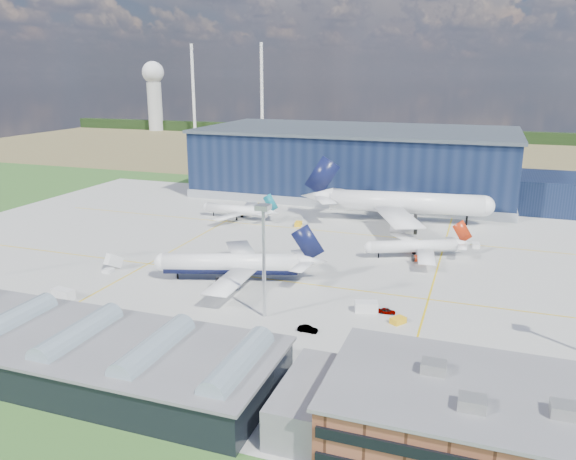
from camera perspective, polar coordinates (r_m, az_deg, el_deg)
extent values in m
plane|color=#2C5A22|center=(143.00, -1.65, -3.56)|extent=(600.00, 600.00, 0.00)
cube|color=#959691|center=(151.87, -0.29, -2.38)|extent=(220.00, 160.00, 0.06)
cube|color=yellow|center=(134.25, -3.19, -4.84)|extent=(180.00, 0.40, 0.02)
cube|color=yellow|center=(174.58, 2.49, 0.02)|extent=(180.00, 0.40, 0.02)
cube|color=yellow|center=(164.00, -10.20, -1.25)|extent=(0.40, 120.00, 0.02)
cube|color=yellow|center=(144.02, 14.90, -3.92)|extent=(0.40, 120.00, 0.02)
cube|color=olive|center=(352.49, 11.45, 7.64)|extent=(600.00, 220.00, 0.01)
cube|color=black|center=(430.85, 13.07, 9.48)|extent=(600.00, 8.00, 8.00)
cylinder|color=white|center=(474.91, -9.61, 13.95)|extent=(2.40, 2.40, 70.00)
cylinder|color=white|center=(449.07, -2.68, 14.06)|extent=(2.40, 2.40, 70.00)
cylinder|color=silver|center=(500.22, -13.35, 12.10)|extent=(12.00, 12.00, 40.00)
sphere|color=white|center=(499.50, -13.56, 15.31)|extent=(18.00, 18.00, 18.00)
cube|color=#101B37|center=(228.86, 6.98, 6.84)|extent=(120.00, 60.00, 25.00)
cube|color=gray|center=(230.75, 6.89, 4.16)|extent=(121.00, 61.00, 3.20)
cube|color=#475059|center=(227.27, 7.09, 10.08)|extent=(122.00, 62.00, 1.20)
cube|color=#101B37|center=(220.95, 25.17, 3.44)|extent=(24.00, 30.00, 12.00)
cube|color=brown|center=(78.59, 21.79, -18.30)|extent=(45.00, 22.00, 9.00)
cube|color=slate|center=(76.16, 22.16, -15.34)|extent=(46.00, 23.00, 0.50)
cube|color=black|center=(88.93, 21.49, -15.18)|extent=(44.00, 0.40, 1.40)
cube|color=black|center=(87.25, 21.72, -13.19)|extent=(44.00, 0.40, 1.40)
cube|color=#9F9F9B|center=(77.33, 14.58, -13.36)|extent=(3.20, 2.60, 1.60)
cube|color=#9F9F9B|center=(73.70, 26.34, -16.14)|extent=(3.20, 2.60, 1.60)
cube|color=#9F9F9B|center=(71.16, 18.20, -16.40)|extent=(3.20, 2.60, 1.60)
cube|color=black|center=(98.72, -20.33, -11.86)|extent=(65.00, 22.00, 6.00)
cube|color=slate|center=(97.34, -20.51, -10.18)|extent=(66.00, 23.00, 0.50)
cube|color=slate|center=(81.42, 3.05, -17.05)|extent=(10.00, 18.00, 6.00)
cylinder|color=#8BA0AC|center=(106.33, -26.40, -8.52)|extent=(4.40, 18.00, 4.40)
cylinder|color=#8BA0AC|center=(97.26, -20.52, -10.07)|extent=(4.40, 18.00, 4.40)
cylinder|color=#8BA0AC|center=(89.47, -13.45, -11.78)|extent=(4.40, 18.00, 4.40)
cylinder|color=#8BA0AC|center=(83.31, -5.08, -13.55)|extent=(4.40, 18.00, 4.40)
cylinder|color=silver|center=(109.56, -2.46, -3.54)|extent=(0.70, 0.70, 22.00)
cube|color=silver|center=(106.35, -2.53, 2.32)|extent=(2.60, 2.60, 1.00)
cube|color=yellow|center=(112.44, 11.11, -9.01)|extent=(3.24, 3.50, 1.26)
cube|color=silver|center=(130.97, -21.86, -6.05)|extent=(5.38, 2.99, 2.22)
cube|color=silver|center=(165.58, 18.54, -1.46)|extent=(2.32, 3.16, 1.27)
cube|color=yellow|center=(178.60, 1.07, 0.61)|extent=(2.59, 3.63, 1.47)
cube|color=silver|center=(116.44, 7.95, -7.72)|extent=(5.10, 3.55, 2.23)
cube|color=silver|center=(145.81, -17.26, -3.32)|extent=(2.72, 4.64, 2.78)
imported|color=#99999E|center=(116.34, 10.01, -8.11)|extent=(3.58, 1.62, 1.19)
imported|color=#99999E|center=(107.02, 2.02, -10.03)|extent=(3.87, 1.45, 1.26)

